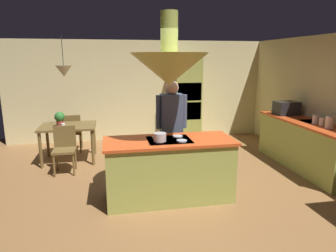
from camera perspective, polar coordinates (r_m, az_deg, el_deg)
ground at (r=4.97m, az=-0.25°, el=-12.38°), size 8.16×8.16×0.00m
wall_back at (r=7.96m, az=-4.95°, el=6.65°), size 6.80×0.10×2.55m
wall_right at (r=6.38m, az=29.05°, el=3.60°), size 0.10×7.20×2.55m
kitchen_island at (r=4.61m, az=0.21°, el=-8.13°), size 1.93×0.80×0.95m
counter_run_right at (r=6.44m, az=24.37°, el=-3.16°), size 0.73×2.43×0.93m
oven_tower at (r=7.79m, az=3.51°, el=4.89°), size 0.66×0.62×2.11m
dining_table at (r=6.54m, az=-18.30°, el=-0.76°), size 1.10×0.84×0.76m
person_at_island at (r=5.12m, az=0.66°, el=0.32°), size 0.53×0.23×1.75m
range_hood at (r=4.31m, az=0.23°, el=11.04°), size 1.10×1.10×1.00m
pendant_light_over_table at (r=6.39m, az=-19.05°, el=9.81°), size 0.32×0.32×0.82m
chair_facing_island at (r=5.97m, az=-18.93°, el=-3.60°), size 0.40×0.40×0.87m
chair_by_back_wall at (r=7.20m, az=-17.61°, el=-0.78°), size 0.40×0.40×0.87m
potted_plant_on_table at (r=6.43m, az=-19.75°, el=1.38°), size 0.20×0.20×0.30m
cup_on_table at (r=6.32m, az=-19.18°, el=0.08°), size 0.07×0.07×0.09m
canister_flour at (r=5.86m, az=28.18°, el=0.62°), size 0.14×0.14×0.21m
canister_sugar at (r=6.00m, az=27.08°, el=0.69°), size 0.10×0.10×0.15m
canister_tea at (r=6.14m, az=26.07°, el=1.11°), size 0.11×0.11×0.16m
microwave_on_counter at (r=6.90m, az=21.40°, el=3.17°), size 0.46×0.36×0.28m
cooking_pot_on_cooktop at (r=4.29m, az=-1.54°, el=-2.12°), size 0.18×0.18×0.12m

